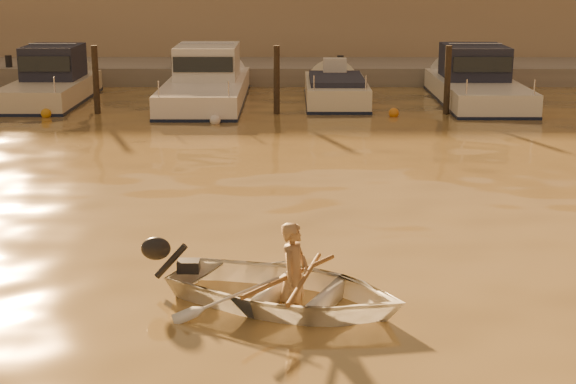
{
  "coord_description": "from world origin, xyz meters",
  "views": [
    {
      "loc": [
        0.24,
        -11.96,
        4.37
      ],
      "look_at": [
        0.18,
        1.84,
        0.75
      ],
      "focal_mm": 55.0,
      "sensor_mm": 36.0,
      "label": 1
    }
  ],
  "objects_px": {
    "moored_boat_2": "(206,83)",
    "moored_boat_3": "(336,95)",
    "moored_boat_1": "(50,83)",
    "waterfront_building": "(286,8)",
    "person": "(294,276)",
    "dinghy": "(287,290)",
    "moored_boat_4": "(477,83)"
  },
  "relations": [
    {
      "from": "dinghy",
      "to": "moored_boat_3",
      "type": "distance_m",
      "value": 17.22
    },
    {
      "from": "moored_boat_1",
      "to": "waterfront_building",
      "type": "relative_size",
      "value": 0.14
    },
    {
      "from": "moored_boat_2",
      "to": "moored_boat_3",
      "type": "distance_m",
      "value": 4.16
    },
    {
      "from": "moored_boat_3",
      "to": "waterfront_building",
      "type": "distance_m",
      "value": 11.33
    },
    {
      "from": "person",
      "to": "moored_boat_1",
      "type": "relative_size",
      "value": 0.23
    },
    {
      "from": "person",
      "to": "moored_boat_1",
      "type": "bearing_deg",
      "value": 47.99
    },
    {
      "from": "moored_boat_2",
      "to": "moored_boat_3",
      "type": "xyz_separation_m",
      "value": [
        4.15,
        0.0,
        -0.4
      ]
    },
    {
      "from": "person",
      "to": "dinghy",
      "type": "bearing_deg",
      "value": 90.0
    },
    {
      "from": "person",
      "to": "moored_boat_1",
      "type": "xyz_separation_m",
      "value": [
        -7.72,
        17.2,
        0.2
      ]
    },
    {
      "from": "moored_boat_1",
      "to": "moored_boat_2",
      "type": "relative_size",
      "value": 0.78
    },
    {
      "from": "person",
      "to": "waterfront_building",
      "type": "bearing_deg",
      "value": 24.36
    },
    {
      "from": "moored_boat_1",
      "to": "waterfront_building",
      "type": "distance_m",
      "value": 13.4
    },
    {
      "from": "moored_boat_4",
      "to": "waterfront_building",
      "type": "height_order",
      "value": "waterfront_building"
    },
    {
      "from": "person",
      "to": "moored_boat_1",
      "type": "distance_m",
      "value": 18.86
    },
    {
      "from": "moored_boat_2",
      "to": "moored_boat_4",
      "type": "distance_m",
      "value": 8.64
    },
    {
      "from": "moored_boat_1",
      "to": "moored_boat_3",
      "type": "xyz_separation_m",
      "value": [
        9.1,
        0.0,
        -0.4
      ]
    },
    {
      "from": "moored_boat_3",
      "to": "moored_boat_4",
      "type": "xyz_separation_m",
      "value": [
        4.49,
        0.0,
        0.4
      ]
    },
    {
      "from": "person",
      "to": "moored_boat_4",
      "type": "bearing_deg",
      "value": 4.96
    },
    {
      "from": "moored_boat_1",
      "to": "moored_boat_2",
      "type": "bearing_deg",
      "value": 0.0
    },
    {
      "from": "waterfront_building",
      "to": "moored_boat_1",
      "type": "bearing_deg",
      "value": -124.11
    },
    {
      "from": "moored_boat_1",
      "to": "moored_boat_2",
      "type": "xyz_separation_m",
      "value": [
        4.95,
        0.0,
        0.0
      ]
    },
    {
      "from": "waterfront_building",
      "to": "moored_boat_4",
      "type": "bearing_deg",
      "value": -60.82
    },
    {
      "from": "dinghy",
      "to": "moored_boat_2",
      "type": "relative_size",
      "value": 0.39
    },
    {
      "from": "moored_boat_3",
      "to": "moored_boat_4",
      "type": "distance_m",
      "value": 4.51
    },
    {
      "from": "dinghy",
      "to": "moored_boat_2",
      "type": "xyz_separation_m",
      "value": [
        -2.68,
        17.16,
        0.41
      ]
    },
    {
      "from": "dinghy",
      "to": "person",
      "type": "bearing_deg",
      "value": -90.0
    },
    {
      "from": "moored_boat_3",
      "to": "moored_boat_2",
      "type": "bearing_deg",
      "value": 180.0
    },
    {
      "from": "dinghy",
      "to": "moored_boat_2",
      "type": "distance_m",
      "value": 17.37
    },
    {
      "from": "moored_boat_1",
      "to": "moored_boat_2",
      "type": "height_order",
      "value": "same"
    },
    {
      "from": "person",
      "to": "moored_boat_3",
      "type": "relative_size",
      "value": 0.26
    },
    {
      "from": "dinghy",
      "to": "waterfront_building",
      "type": "height_order",
      "value": "waterfront_building"
    },
    {
      "from": "person",
      "to": "moored_boat_4",
      "type": "relative_size",
      "value": 0.2
    }
  ]
}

